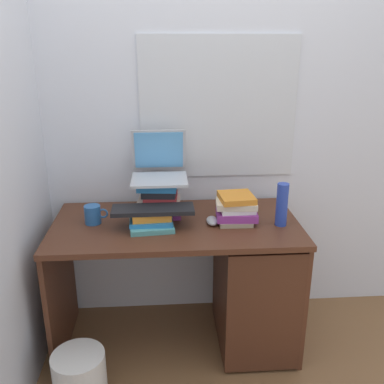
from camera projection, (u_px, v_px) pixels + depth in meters
name	position (u px, v px, depth m)	size (l,w,h in m)	color
ground_plane	(177.00, 339.00, 2.53)	(6.00, 6.00, 0.00)	brown
wall_back	(173.00, 108.00, 2.45)	(6.00, 0.06, 2.60)	silver
wall_left	(15.00, 122.00, 2.05)	(0.05, 6.00, 2.60)	silver
desk	(236.00, 278.00, 2.39)	(1.31, 0.66, 0.75)	#4C2819
book_stack_tall	(159.00, 198.00, 2.35)	(0.24, 0.20, 0.20)	#8C338C
book_stack_keyboard_riser	(152.00, 221.00, 2.20)	(0.24, 0.20, 0.09)	teal
book_stack_side	(236.00, 209.00, 2.26)	(0.22, 0.20, 0.15)	gray
laptop	(159.00, 167.00, 2.36)	(0.30, 0.30, 0.25)	#B7BABF
keyboard	(153.00, 210.00, 2.19)	(0.42, 0.14, 0.02)	black
computer_mouse	(212.00, 221.00, 2.26)	(0.06, 0.10, 0.04)	#A5A8AD
mug	(93.00, 214.00, 2.26)	(0.12, 0.09, 0.10)	#265999
water_bottle	(282.00, 205.00, 2.21)	(0.06, 0.06, 0.23)	#263FA5
wastebasket	(80.00, 378.00, 2.06)	(0.25, 0.25, 0.27)	silver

